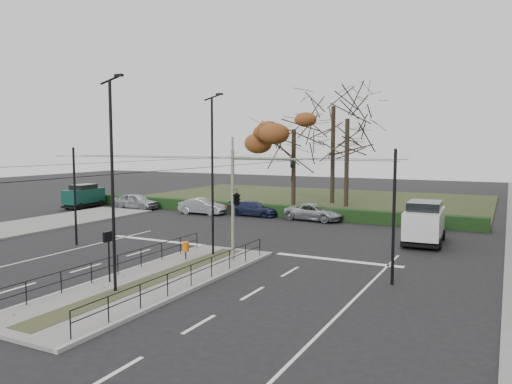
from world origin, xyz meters
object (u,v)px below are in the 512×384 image
green_van (84,196)px  bare_tree_near (347,125)px  bare_tree_center (333,113)px  parked_car_first (136,201)px  streetlamp_median_far (213,174)px  parked_car_second (202,206)px  parked_car_third (254,209)px  parked_car_fourth (314,212)px  traffic_light (238,197)px  litter_bin (186,247)px  white_van (424,222)px  rust_tree (294,129)px  info_panel (109,242)px  streetlamp_median_near (113,183)px

green_van → bare_tree_near: size_ratio=0.40×
bare_tree_center → parked_car_first: bearing=-140.5°
streetlamp_median_far → parked_car_second: (-9.76, 13.89, -3.89)m
parked_car_first → parked_car_third: (12.15, 1.02, -0.12)m
parked_car_third → parked_car_fourth: bearing=-89.1°
traffic_light → bare_tree_center: size_ratio=0.43×
bare_tree_near → parked_car_third: bearing=-118.9°
litter_bin → streetlamp_median_far: (0.69, 1.63, 3.78)m
parked_car_fourth → white_van: size_ratio=0.95×
parked_car_first → parked_car_second: parked_car_first is taller
streetlamp_median_far → bare_tree_center: bearing=94.3°
white_van → parked_car_third: bearing=158.8°
traffic_light → white_van: size_ratio=1.11×
traffic_light → litter_bin: 3.90m
parked_car_first → white_van: (27.05, -4.75, 0.61)m
parked_car_third → rust_tree: 10.73m
parked_car_first → traffic_light: bearing=-129.4°
info_panel → parked_car_second: size_ratio=0.53×
litter_bin → bare_tree_center: 29.51m
info_panel → white_van: size_ratio=0.44×
traffic_light → streetlamp_median_near: bearing=-105.3°
streetlamp_median_far → bare_tree_near: size_ratio=0.77×
parked_car_fourth → green_van: green_van is taller
parked_car_second → white_van: white_van is taller
parked_car_second → green_van: size_ratio=0.92×
info_panel → bare_tree_center: bare_tree_center is taller
streetlamp_median_far → parked_car_second: bearing=125.1°
info_panel → litter_bin: bearing=84.6°
info_panel → green_van: size_ratio=0.49×
bare_tree_center → bare_tree_near: bare_tree_center is taller
green_van → white_van: bearing=-5.6°
info_panel → streetlamp_median_near: bearing=-37.6°
parked_car_fourth → rust_tree: 11.92m
info_panel → bare_tree_near: bare_tree_near is taller
parked_car_fourth → rust_tree: (-5.24, 8.13, 6.96)m
info_panel → parked_car_third: size_ratio=0.52×
traffic_light → white_van: (7.79, 9.88, -2.12)m
streetlamp_median_far → parked_car_fourth: 15.46m
parked_car_fourth → green_van: bearing=102.6°
streetlamp_median_near → green_van: 30.34m
info_panel → rust_tree: size_ratio=0.23×
parked_car_second → parked_car_third: parked_car_second is taller
parked_car_first → bare_tree_center: 21.63m
streetlamp_median_near → parked_car_second: (-9.80, 21.59, -3.92)m
litter_bin → bare_tree_center: (-1.29, 28.22, 8.53)m
parked_car_first → bare_tree_near: size_ratio=0.39×
info_panel → rust_tree: rust_tree is taller
streetlamp_median_near → green_van: (-22.50, 20.06, -3.41)m
green_van → litter_bin: bearing=-32.7°
litter_bin → streetlamp_median_far: bearing=67.1°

